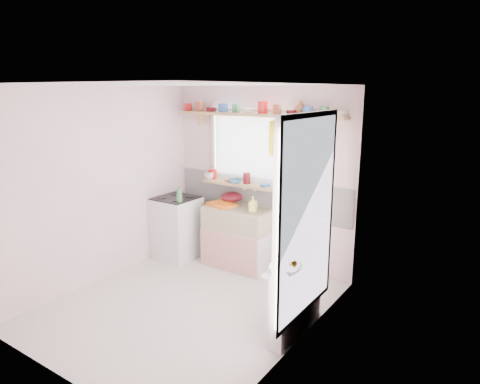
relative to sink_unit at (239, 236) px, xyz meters
The scene contains 19 objects.
room 1.31m from the sink_unit, 28.17° to the right, with size 3.20×3.20×3.20m.
sink_unit is the anchor object (origin of this frame).
cooker 0.98m from the sink_unit, 165.62° to the right, with size 0.58×0.58×0.93m.
radiator_ledge 1.82m from the sink_unit, 37.05° to the right, with size 0.22×0.95×0.78m.
windowsill 0.73m from the sink_unit, 90.00° to the left, with size 1.40×0.22×0.04m, color tan.
pine_shelf 1.70m from the sink_unit, 49.64° to the left, with size 2.52×0.24×0.04m, color tan.
shelf_crockery 1.77m from the sink_unit, 58.75° to the left, with size 2.47×0.11×0.12m.
sill_crockery 0.81m from the sink_unit, 90.00° to the left, with size 1.35×0.11×0.12m.
dish_tray 0.52m from the sink_unit, behind, with size 0.38×0.29×0.04m, color orange.
colander 0.60m from the sink_unit, 142.54° to the left, with size 0.33×0.33×0.15m, color #5A0F1B.
jade_plant 1.64m from the sink_unit, 27.02° to the right, with size 0.46×0.40×0.51m, color #356B2A.
fruit_bowl 2.07m from the sink_unit, 43.51° to the right, with size 0.30×0.30×0.07m, color white.
herb_pot 2.15m from the sink_unit, 45.26° to the right, with size 0.10×0.07×0.19m, color #2B5D25.
soap_bottle_sink 0.58m from the sink_unit, ahead, with size 0.09×0.09×0.20m, color #F7F76D.
sill_cup 1.01m from the sink_unit, 168.47° to the left, with size 0.14×0.14×0.11m, color beige.
sill_bowl 0.78m from the sink_unit, 142.39° to the left, with size 0.18×0.18×0.06m, color #3166A0.
shelf_vase 1.97m from the sink_unit, 17.01° to the left, with size 0.16×0.16×0.17m, color #A25931.
cooker_bottle 1.03m from the sink_unit, 150.48° to the right, with size 0.09×0.09×0.22m, color #3E7C46.
fruit 2.08m from the sink_unit, 43.27° to the right, with size 0.20×0.14×0.10m.
Camera 1 is at (3.05, -3.42, 2.45)m, focal length 32.00 mm.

